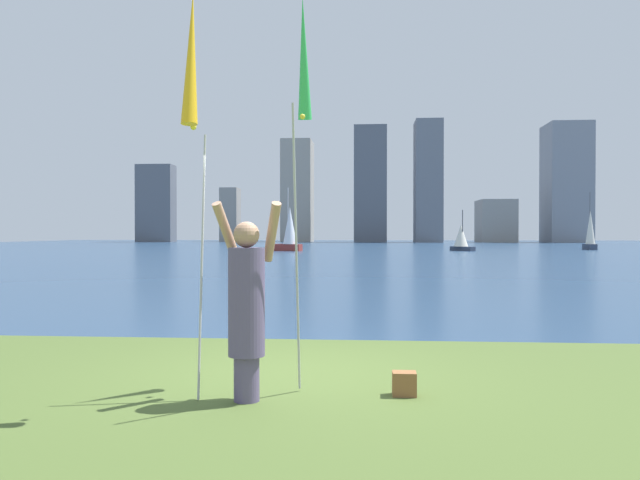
# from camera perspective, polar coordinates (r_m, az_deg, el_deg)

# --- Properties ---
(ground) EXTENTS (120.00, 138.00, 0.12)m
(ground) POSITION_cam_1_polar(r_m,az_deg,el_deg) (58.47, 3.45, -0.98)
(ground) COLOR #475B28
(person) EXTENTS (0.74, 0.54, 2.01)m
(person) POSITION_cam_1_polar(r_m,az_deg,el_deg) (6.38, -6.66, -5.67)
(person) COLOR #594C72
(person) RESTS_ON ground
(kite_flag_left) EXTENTS (0.16, 0.68, 4.05)m
(kite_flag_left) POSITION_cam_1_polar(r_m,az_deg,el_deg) (6.42, -11.56, 15.13)
(kite_flag_left) COLOR #B2B2B7
(kite_flag_left) RESTS_ON ground
(kite_flag_right) EXTENTS (0.16, 1.28, 4.30)m
(kite_flag_right) POSITION_cam_1_polar(r_m,az_deg,el_deg) (7.32, -1.51, 15.37)
(kite_flag_right) COLOR #B2B2B7
(kite_flag_right) RESTS_ON ground
(bag) EXTENTS (0.25, 0.19, 0.25)m
(bag) POSITION_cam_1_polar(r_m,az_deg,el_deg) (6.74, 7.65, -12.79)
(bag) COLOR brown
(bag) RESTS_ON ground
(sailboat_0) EXTENTS (2.58, 1.57, 5.63)m
(sailboat_0) POSITION_cam_1_polar(r_m,az_deg,el_deg) (55.97, -2.79, 0.88)
(sailboat_0) COLOR maroon
(sailboat_0) RESTS_ON ground
(sailboat_2) EXTENTS (2.05, 2.45, 3.68)m
(sailboat_2) POSITION_cam_1_polar(r_m,az_deg,el_deg) (57.89, 12.68, 0.21)
(sailboat_2) COLOR #333D51
(sailboat_2) RESTS_ON ground
(sailboat_7) EXTENTS (0.94, 1.80, 5.48)m
(sailboat_7) POSITION_cam_1_polar(r_m,az_deg,el_deg) (64.92, 23.29, 0.73)
(sailboat_7) COLOR #333D51
(sailboat_7) RESTS_ON ground
(skyline_tower_0) EXTENTS (6.01, 3.48, 12.93)m
(skyline_tower_0) POSITION_cam_1_polar(r_m,az_deg,el_deg) (109.15, -14.65, 3.22)
(skyline_tower_0) COLOR #565B66
(skyline_tower_0) RESTS_ON ground
(skyline_tower_1) EXTENTS (3.00, 3.85, 9.28)m
(skyline_tower_1) POSITION_cam_1_polar(r_m,az_deg,el_deg) (110.13, -8.15, 2.27)
(skyline_tower_1) COLOR gray
(skyline_tower_1) RESTS_ON ground
(skyline_tower_2) EXTENTS (5.09, 7.37, 17.35)m
(skyline_tower_2) POSITION_cam_1_polar(r_m,az_deg,el_deg) (108.78, -2.04, 4.42)
(skyline_tower_2) COLOR gray
(skyline_tower_2) RESTS_ON ground
(skyline_tower_3) EXTENTS (5.31, 6.39, 19.03)m
(skyline_tower_3) POSITION_cam_1_polar(r_m,az_deg,el_deg) (104.96, 4.58, 5.01)
(skyline_tower_3) COLOR #565B66
(skyline_tower_3) RESTS_ON ground
(skyline_tower_4) EXTENTS (4.32, 6.31, 19.73)m
(skyline_tower_4) POSITION_cam_1_polar(r_m,az_deg,el_deg) (104.37, 9.76, 5.22)
(skyline_tower_4) COLOR slate
(skyline_tower_4) RESTS_ON ground
(skyline_tower_5) EXTENTS (5.61, 7.61, 6.91)m
(skyline_tower_5) POSITION_cam_1_polar(r_m,az_deg,el_deg) (107.14, 15.63, 1.66)
(skyline_tower_5) COLOR gray
(skyline_tower_5) RESTS_ON ground
(skyline_tower_6) EXTENTS (6.58, 7.54, 19.17)m
(skyline_tower_6) POSITION_cam_1_polar(r_m,az_deg,el_deg) (109.83, 21.42, 4.81)
(skyline_tower_6) COLOR gray
(skyline_tower_6) RESTS_ON ground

